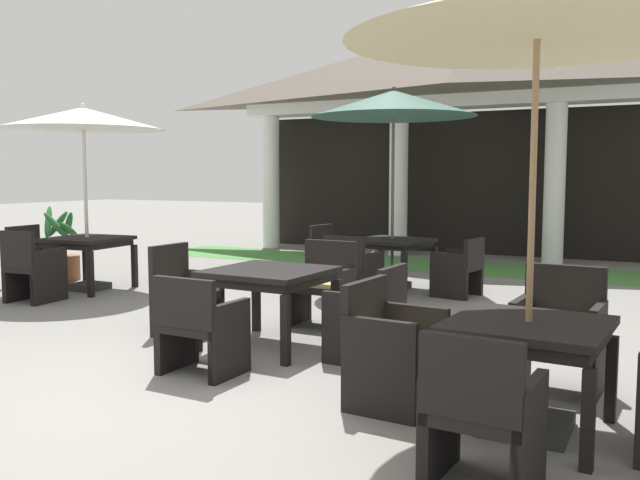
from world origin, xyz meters
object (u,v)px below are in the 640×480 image
Objects in this scene: patio_chair_mid_left_west at (184,295)px; patio_table_mid_left at (269,279)px; patio_chair_mid_left_north at (322,287)px; patio_chair_mid_left_south at (200,327)px; patio_umbrella_mid_right at (83,121)px; patio_chair_far_back_north at (559,333)px; patio_chair_mid_right_west at (35,258)px; patio_chair_far_back_south at (481,416)px; patio_table_mid_right at (87,244)px; patio_chair_near_foreground_east at (459,268)px; patio_table_near_foreground at (392,246)px; potted_palm_left_edge at (61,260)px; patio_umbrella_far_back at (538,13)px; patio_chair_mid_left_east at (368,317)px; patio_umbrella_near_foreground at (394,105)px; patio_chair_near_foreground_west at (333,255)px; patio_chair_near_foreground_south at (352,269)px; patio_chair_far_back_west at (392,347)px; terracotta_urn at (376,261)px; patio_chair_mid_right_south at (33,269)px; patio_table_far_back at (528,336)px.

patio_table_mid_left is at bearing 90.00° from patio_chair_mid_left_west.
patio_chair_mid_left_west is 1.01× the size of patio_chair_mid_left_north.
patio_table_mid_left is at bearing 90.00° from patio_chair_mid_left_south.
patio_chair_far_back_north is (6.59, -1.67, -1.93)m from patio_umbrella_mid_right.
patio_table_mid_left is at bearing 69.40° from patio_chair_mid_right_west.
patio_umbrella_mid_right is 3.11× the size of patio_chair_far_back_south.
patio_chair_mid_left_north is 4.03m from patio_table_mid_right.
patio_chair_near_foreground_east is 0.87× the size of patio_chair_mid_left_west.
patio_table_near_foreground is 1.06m from patio_chair_near_foreground_east.
patio_table_mid_left is at bearing 0.74° from patio_chair_far_back_north.
patio_umbrella_mid_right is at bearing -23.95° from potted_palm_left_edge.
patio_chair_mid_left_east is at bearing 146.05° from patio_umbrella_far_back.
patio_chair_far_back_south is at bearing -93.53° from patio_umbrella_far_back.
patio_chair_near_foreground_west is (-1.02, 0.16, -2.18)m from patio_umbrella_near_foreground.
patio_chair_mid_left_north reaches higher than patio_chair_near_foreground_south.
patio_chair_near_foreground_east reaches higher than patio_table_near_foreground.
patio_table_mid_left is at bearing -21.89° from potted_palm_left_edge.
patio_chair_mid_left_north is (0.36, -1.54, 0.02)m from patio_chair_near_foreground_south.
patio_chair_far_back_north is at bearing 135.01° from patio_chair_far_back_west.
patio_chair_mid_right_west is (-4.63, -1.10, 0.01)m from patio_chair_near_foreground_south.
terracotta_urn is (-0.99, 4.99, -0.45)m from patio_table_mid_left.
patio_chair_near_foreground_west is 6.49m from patio_umbrella_far_back.
patio_table_mid_left is at bearing -87.35° from patio_umbrella_near_foreground.
patio_chair_mid_left_west is 1.46m from patio_chair_mid_left_north.
patio_umbrella_mid_right is (-3.79, -2.05, -0.22)m from patio_umbrella_near_foreground.
patio_umbrella_near_foreground reaches higher than patio_chair_near_foreground_south.
patio_chair_mid_right_south is (-3.92, -0.48, 0.00)m from patio_chair_mid_left_north.
patio_umbrella_near_foreground is 3.37× the size of patio_chair_near_foreground_south.
potted_palm_left_edge is at bearing -178.19° from patio_chair_mid_right_west.
potted_palm_left_edge is (-7.58, 3.08, -2.28)m from patio_umbrella_far_back.
patio_chair_near_foreground_south is at bearing -98.82° from patio_umbrella_near_foreground.
patio_chair_far_back_north reaches higher than patio_chair_mid_left_west.
patio_table_mid_left is (-0.85, -3.44, 0.27)m from patio_chair_near_foreground_east.
patio_umbrella_far_back is (3.76, -4.82, 2.19)m from patio_chair_near_foreground_west.
patio_umbrella_near_foreground reaches higher than patio_chair_near_foreground_east.
patio_chair_near_foreground_east is at bearing 90.00° from patio_chair_near_foreground_west.
patio_chair_far_back_north is (2.66, 0.90, 0.05)m from patio_chair_mid_left_south.
patio_umbrella_far_back is at bearing 67.32° from patio_chair_mid_right_west.
patio_umbrella_far_back is (2.60, -0.04, 2.20)m from patio_chair_mid_left_south.
patio_umbrella_near_foreground is 5.13m from patio_chair_mid_left_south.
patio_chair_near_foreground_east is 0.85× the size of patio_chair_far_back_north.
patio_umbrella_mid_right is 7.03m from patio_umbrella_far_back.
patio_chair_mid_left_south is (1.16, -4.79, -0.02)m from patio_chair_near_foreground_west.
patio_table_mid_right is 7.38m from patio_chair_far_back_south.
patio_table_far_back is at bearing -59.64° from patio_umbrella_near_foreground.
patio_table_near_foreground is 1.38× the size of patio_chair_near_foreground_east.
patio_chair_mid_right_south is (-4.75, -2.89, 0.04)m from patio_chair_near_foreground_east.
patio_chair_far_back_north is (3.66, -0.16, 0.03)m from patio_chair_mid_left_west.
terracotta_urn is at bearing 52.82° from patio_chair_mid_right_south.
patio_table_mid_left is at bearing 26.40° from patio_chair_near_foreground_west.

